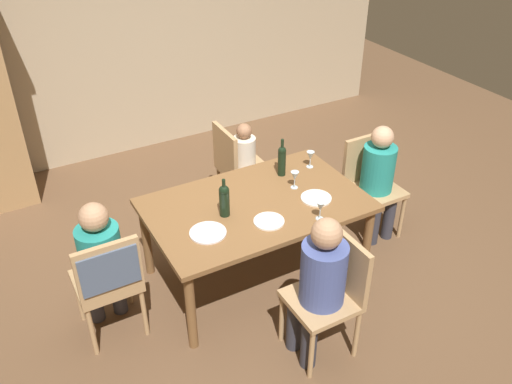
{
  "coord_description": "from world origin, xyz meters",
  "views": [
    {
      "loc": [
        -1.7,
        -3.05,
        3.09
      ],
      "look_at": [
        0.0,
        0.0,
        0.83
      ],
      "focal_mm": 37.89,
      "sensor_mm": 36.0,
      "label": 1
    }
  ],
  "objects_px": {
    "handbag": "(275,190)",
    "dinner_plate_guest_left": "(316,198)",
    "chair_right_end": "(370,179)",
    "chair_far_right": "(236,164)",
    "wine_bottle_tall_green": "(224,199)",
    "wine_glass_centre": "(295,176)",
    "dining_table": "(256,211)",
    "wine_glass_near_left": "(310,156)",
    "wine_bottle_dark_red": "(282,160)",
    "chair_near": "(332,289)",
    "dinner_plate_guest_right": "(269,221)",
    "person_man_bearded": "(101,258)",
    "dinner_plate_host": "(208,233)",
    "wine_glass_near_right": "(320,207)",
    "person_woman_host": "(319,280)",
    "person_man_guest": "(379,175)",
    "person_child_small": "(247,159)"
  },
  "relations": [
    {
      "from": "chair_far_right",
      "to": "wine_bottle_tall_green",
      "type": "xyz_separation_m",
      "value": [
        -0.58,
        -0.94,
        0.34
      ]
    },
    {
      "from": "person_man_guest",
      "to": "wine_glass_near_left",
      "type": "distance_m",
      "value": 0.65
    },
    {
      "from": "wine_glass_near_right",
      "to": "handbag",
      "type": "height_order",
      "value": "wine_glass_near_right"
    },
    {
      "from": "chair_right_end",
      "to": "chair_far_right",
      "type": "relative_size",
      "value": 1.0
    },
    {
      "from": "chair_right_end",
      "to": "dinner_plate_guest_left",
      "type": "height_order",
      "value": "chair_right_end"
    },
    {
      "from": "wine_bottle_tall_green",
      "to": "dinner_plate_host",
      "type": "distance_m",
      "value": 0.29
    },
    {
      "from": "person_woman_host",
      "to": "dinner_plate_guest_right",
      "type": "bearing_deg",
      "value": 1.27
    },
    {
      "from": "wine_bottle_tall_green",
      "to": "wine_bottle_dark_red",
      "type": "xyz_separation_m",
      "value": [
        0.68,
        0.3,
        0.01
      ]
    },
    {
      "from": "wine_bottle_dark_red",
      "to": "dining_table",
      "type": "bearing_deg",
      "value": -145.75
    },
    {
      "from": "dinner_plate_guest_right",
      "to": "person_child_small",
      "type": "bearing_deg",
      "value": 69.37
    },
    {
      "from": "wine_bottle_tall_green",
      "to": "wine_glass_centre",
      "type": "bearing_deg",
      "value": 5.95
    },
    {
      "from": "chair_near",
      "to": "person_woman_host",
      "type": "relative_size",
      "value": 0.81
    },
    {
      "from": "person_man_bearded",
      "to": "dinner_plate_host",
      "type": "bearing_deg",
      "value": -15.54
    },
    {
      "from": "dinner_plate_host",
      "to": "person_child_small",
      "type": "bearing_deg",
      "value": 50.49
    },
    {
      "from": "wine_bottle_dark_red",
      "to": "wine_glass_centre",
      "type": "bearing_deg",
      "value": -94.04
    },
    {
      "from": "person_man_bearded",
      "to": "wine_bottle_tall_green",
      "type": "relative_size",
      "value": 3.58
    },
    {
      "from": "wine_glass_near_right",
      "to": "handbag",
      "type": "bearing_deg",
      "value": 72.5
    },
    {
      "from": "person_man_guest",
      "to": "wine_bottle_dark_red",
      "type": "relative_size",
      "value": 3.29
    },
    {
      "from": "wine_bottle_dark_red",
      "to": "dinner_plate_guest_left",
      "type": "distance_m",
      "value": 0.47
    },
    {
      "from": "dinner_plate_host",
      "to": "wine_glass_near_right",
      "type": "bearing_deg",
      "value": -16.54
    },
    {
      "from": "dining_table",
      "to": "wine_glass_centre",
      "type": "height_order",
      "value": "wine_glass_centre"
    },
    {
      "from": "chair_near",
      "to": "person_man_guest",
      "type": "height_order",
      "value": "person_man_guest"
    },
    {
      "from": "person_child_small",
      "to": "wine_bottle_dark_red",
      "type": "bearing_deg",
      "value": -0.79
    },
    {
      "from": "chair_right_end",
      "to": "person_man_bearded",
      "type": "xyz_separation_m",
      "value": [
        -2.45,
        -0.06,
        0.11
      ]
    },
    {
      "from": "dining_table",
      "to": "person_woman_host",
      "type": "bearing_deg",
      "value": -91.62
    },
    {
      "from": "handbag",
      "to": "dinner_plate_guest_left",
      "type": "bearing_deg",
      "value": -104.8
    },
    {
      "from": "person_man_guest",
      "to": "wine_bottle_tall_green",
      "type": "distance_m",
      "value": 1.53
    },
    {
      "from": "chair_right_end",
      "to": "person_woman_host",
      "type": "relative_size",
      "value": 0.81
    },
    {
      "from": "wine_bottle_dark_red",
      "to": "wine_glass_near_right",
      "type": "relative_size",
      "value": 2.24
    },
    {
      "from": "person_child_small",
      "to": "handbag",
      "type": "distance_m",
      "value": 0.56
    },
    {
      "from": "person_man_guest",
      "to": "dinner_plate_guest_left",
      "type": "height_order",
      "value": "person_man_guest"
    },
    {
      "from": "wine_glass_near_left",
      "to": "handbag",
      "type": "height_order",
      "value": "wine_glass_near_left"
    },
    {
      "from": "chair_far_right",
      "to": "wine_glass_near_right",
      "type": "relative_size",
      "value": 6.17
    },
    {
      "from": "dining_table",
      "to": "wine_glass_near_left",
      "type": "xyz_separation_m",
      "value": [
        0.68,
        0.26,
        0.18
      ]
    },
    {
      "from": "wine_bottle_tall_green",
      "to": "dinner_plate_guest_right",
      "type": "height_order",
      "value": "wine_bottle_tall_green"
    },
    {
      "from": "chair_near",
      "to": "dinner_plate_guest_right",
      "type": "distance_m",
      "value": 0.69
    },
    {
      "from": "wine_glass_near_right",
      "to": "dinner_plate_guest_left",
      "type": "distance_m",
      "value": 0.29
    },
    {
      "from": "dining_table",
      "to": "chair_far_right",
      "type": "bearing_deg",
      "value": 72.15
    },
    {
      "from": "chair_near",
      "to": "chair_far_right",
      "type": "height_order",
      "value": "same"
    },
    {
      "from": "chair_right_end",
      "to": "wine_bottle_dark_red",
      "type": "height_order",
      "value": "wine_bottle_dark_red"
    },
    {
      "from": "chair_right_end",
      "to": "wine_glass_near_right",
      "type": "xyz_separation_m",
      "value": [
        -0.92,
        -0.5,
        0.3
      ]
    },
    {
      "from": "person_man_bearded",
      "to": "wine_glass_near_left",
      "type": "height_order",
      "value": "person_man_bearded"
    },
    {
      "from": "chair_far_right",
      "to": "person_man_bearded",
      "type": "relative_size",
      "value": 0.82
    },
    {
      "from": "chair_near",
      "to": "wine_bottle_dark_red",
      "type": "xyz_separation_m",
      "value": [
        0.31,
        1.18,
        0.34
      ]
    },
    {
      "from": "dinner_plate_host",
      "to": "wine_bottle_tall_green",
      "type": "bearing_deg",
      "value": 35.67
    },
    {
      "from": "person_child_small",
      "to": "dinner_plate_guest_right",
      "type": "relative_size",
      "value": 4.05
    },
    {
      "from": "wine_bottle_tall_green",
      "to": "wine_glass_near_left",
      "type": "bearing_deg",
      "value": 16.61
    },
    {
      "from": "person_woman_host",
      "to": "person_man_guest",
      "type": "height_order",
      "value": "person_woman_host"
    },
    {
      "from": "wine_glass_centre",
      "to": "person_woman_host",
      "type": "bearing_deg",
      "value": -113.04
    },
    {
      "from": "dining_table",
      "to": "chair_far_right",
      "type": "distance_m",
      "value": 0.97
    }
  ]
}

